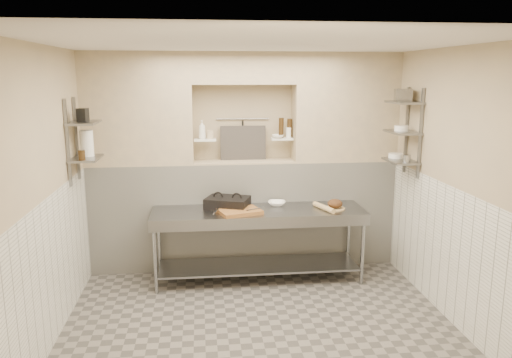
{
  "coord_description": "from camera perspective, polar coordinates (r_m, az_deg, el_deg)",
  "views": [
    {
      "loc": [
        -0.56,
        -4.65,
        2.52
      ],
      "look_at": [
        0.06,
        0.9,
        1.35
      ],
      "focal_mm": 35.0,
      "sensor_mm": 36.0,
      "label": 1
    }
  ],
  "objects": [
    {
      "name": "bottle_soap",
      "position": [
        6.44,
        -6.19,
        5.63
      ],
      "size": [
        0.12,
        0.12,
        0.24
      ],
      "primitive_type": "imported",
      "rotation": [
        0.0,
        0.0,
        -0.32
      ],
      "color": "white",
      "rests_on": "alcove_shelf_left"
    },
    {
      "name": "shelf_rail_right_a",
      "position": [
        6.46,
        16.82,
        5.37
      ],
      "size": [
        0.03,
        0.03,
        1.05
      ],
      "primitive_type": "cube",
      "color": "slate",
      "rests_on": "wall_right"
    },
    {
      "name": "bowl_alcove",
      "position": [
        6.49,
        2.5,
        4.89
      ],
      "size": [
        0.18,
        0.18,
        0.05
      ],
      "primitive_type": "imported",
      "rotation": [
        0.0,
        0.0,
        -0.24
      ],
      "color": "white",
      "rests_on": "alcove_shelf_right"
    },
    {
      "name": "wall_shelf_right_upper",
      "position": [
        6.19,
        16.58,
        8.39
      ],
      "size": [
        0.3,
        0.5,
        0.03
      ],
      "primitive_type": "cube",
      "color": "slate",
      "rests_on": "wall_right"
    },
    {
      "name": "condiment_a",
      "position": [
        6.56,
        3.86,
        5.82
      ],
      "size": [
        0.07,
        0.07,
        0.25
      ],
      "primitive_type": "cylinder",
      "color": "black",
      "rests_on": "alcove_shelf_right"
    },
    {
      "name": "shelf_rail_left_a",
      "position": [
        6.11,
        -19.81,
        4.37
      ],
      "size": [
        0.03,
        0.03,
        0.95
      ],
      "primitive_type": "cube",
      "color": "slate",
      "rests_on": "wall_left"
    },
    {
      "name": "alcove_sill",
      "position": [
        6.52,
        -1.39,
        2.03
      ],
      "size": [
        1.3,
        0.4,
        0.02
      ],
      "primitive_type": "cube",
      "color": "tan",
      "rests_on": "backwall_lower"
    },
    {
      "name": "wall_right",
      "position": [
        5.45,
        22.37,
        -0.94
      ],
      "size": [
        0.1,
        3.9,
        2.8
      ],
      "primitive_type": "cube",
      "color": "tan",
      "rests_on": "ground"
    },
    {
      "name": "wall_back",
      "position": [
        6.77,
        -1.58,
        2.3
      ],
      "size": [
        4.0,
        0.1,
        2.8
      ],
      "primitive_type": "cube",
      "color": "tan",
      "rests_on": "ground"
    },
    {
      "name": "wall_shelf_right_mid",
      "position": [
        6.22,
        16.39,
        5.17
      ],
      "size": [
        0.3,
        0.5,
        0.02
      ],
      "primitive_type": "cube",
      "color": "slate",
      "rests_on": "wall_right"
    },
    {
      "name": "canister_right",
      "position": [
        6.11,
        16.84,
        2.25
      ],
      "size": [
        0.09,
        0.09,
        0.09
      ],
      "primitive_type": "cylinder",
      "color": "gray",
      "rests_on": "wall_shelf_right_lower"
    },
    {
      "name": "wall_shelf_left_upper",
      "position": [
        5.87,
        -19.1,
        6.1
      ],
      "size": [
        0.3,
        0.5,
        0.03
      ],
      "primitive_type": "cube",
      "color": "slate",
      "rests_on": "wall_left"
    },
    {
      "name": "backwall_header",
      "position": [
        6.43,
        -1.45,
        12.54
      ],
      "size": [
        1.3,
        0.4,
        0.4
      ],
      "primitive_type": "cube",
      "color": "tan",
      "rests_on": "backwall_lower"
    },
    {
      "name": "shelf_rail_left_b",
      "position": [
        5.73,
        -20.72,
        3.84
      ],
      "size": [
        0.03,
        0.03,
        0.95
      ],
      "primitive_type": "cube",
      "color": "slate",
      "rests_on": "wall_left"
    },
    {
      "name": "box_left_upper",
      "position": [
        5.85,
        -19.19,
        6.92
      ],
      "size": [
        0.13,
        0.13,
        0.15
      ],
      "primitive_type": "cube",
      "rotation": [
        0.0,
        0.0,
        -0.22
      ],
      "color": "black",
      "rests_on": "wall_shelf_left_upper"
    },
    {
      "name": "bread_board",
      "position": [
        6.22,
        9.0,
        -3.35
      ],
      "size": [
        0.25,
        0.25,
        0.01
      ],
      "primitive_type": "cylinder",
      "color": "tan",
      "rests_on": "prep_table"
    },
    {
      "name": "wainscot_right",
      "position": [
        5.61,
        21.26,
        -7.95
      ],
      "size": [
        0.02,
        3.9,
        1.4
      ],
      "primitive_type": "cube",
      "color": "white",
      "rests_on": "floor"
    },
    {
      "name": "shelf_rail_right_b",
      "position": [
        6.09,
        18.28,
        4.92
      ],
      "size": [
        0.03,
        0.03,
        1.05
      ],
      "primitive_type": "cube",
      "color": "slate",
      "rests_on": "wall_right"
    },
    {
      "name": "jar_left",
      "position": [
        5.72,
        -19.3,
        2.58
      ],
      "size": [
        0.07,
        0.07,
        0.11
      ],
      "primitive_type": "cylinder",
      "color": "black",
      "rests_on": "wall_shelf_left_lower"
    },
    {
      "name": "jar_alcove",
      "position": [
        6.46,
        -5.25,
        5.1
      ],
      "size": [
        0.07,
        0.07,
        0.11
      ],
      "primitive_type": "cube",
      "color": "tan",
      "rests_on": "alcove_shelf_left"
    },
    {
      "name": "knife_blade",
      "position": [
        5.97,
        -0.14,
        -3.44
      ],
      "size": [
        0.22,
        0.15,
        0.01
      ],
      "primitive_type": "cube",
      "rotation": [
        0.0,
        0.0,
        0.53
      ],
      "color": "gray",
      "rests_on": "cutting_board"
    },
    {
      "name": "alcove_shelf_right",
      "position": [
        6.54,
        2.97,
        4.61
      ],
      "size": [
        0.28,
        0.16,
        0.02
      ],
      "primitive_type": "cube",
      "color": "white",
      "rests_on": "backwall_lower"
    },
    {
      "name": "splash_panel",
      "position": [
        6.58,
        -1.48,
        4.15
      ],
      "size": [
        0.6,
        0.08,
        0.45
      ],
      "primitive_type": "cube",
      "rotation": [
        -0.14,
        0.0,
        0.0
      ],
      "color": "#383330",
      "rests_on": "alcove_sill"
    },
    {
      "name": "floor",
      "position": [
        5.34,
        0.41,
        -16.92
      ],
      "size": [
        4.0,
        3.9,
        0.1
      ],
      "primitive_type": "cube",
      "color": "#68625C",
      "rests_on": "ground"
    },
    {
      "name": "mixing_bowl",
      "position": [
        6.31,
        2.38,
        -2.8
      ],
      "size": [
        0.26,
        0.26,
        0.05
      ],
      "primitive_type": "imported",
      "rotation": [
        0.0,
        0.0,
        -0.17
      ],
      "color": "white",
      "rests_on": "prep_table"
    },
    {
      "name": "wainscot_left",
      "position": [
        5.2,
        -22.26,
        -9.6
      ],
      "size": [
        0.02,
        3.9,
        1.4
      ],
      "primitive_type": "cube",
      "color": "white",
      "rests_on": "floor"
    },
    {
      "name": "bowl_right",
      "position": [
        6.41,
        15.68,
        2.59
      ],
      "size": [
        0.18,
        0.18,
        0.05
      ],
      "primitive_type": "cylinder",
      "color": "white",
      "rests_on": "wall_shelf_right_lower"
    },
    {
      "name": "condiment_b",
      "position": [
        6.53,
        2.9,
        5.86
      ],
      "size": [
        0.06,
        0.06,
        0.26
      ],
      "primitive_type": "cylinder",
      "color": "black",
      "rests_on": "alcove_shelf_right"
    },
    {
      "name": "backwall_pillar_right",
      "position": [
        6.69,
        10.08,
        8.05
      ],
      "size": [
        1.35,
        0.4,
        1.4
      ],
      "primitive_type": "cube",
      "color": "tan",
      "rests_on": "backwall_lower"
    },
    {
      "name": "utensil_rail",
      "position": [
        6.62,
        -1.55,
        6.89
      ],
      "size": [
        0.7,
        0.02,
        0.02
      ],
      "primitive_type": "cylinder",
      "rotation": [
        0.0,
        1.57,
        0.0
      ],
      "color": "gray",
      "rests_on": "wall_back"
    },
    {
      "name": "prep_table",
      "position": [
        6.17,
        0.3,
        -5.89
      ],
      "size": [
        2.6,
        0.7,
        0.9
      ],
      "color": "gray",
      "rests_on": "floor"
    },
    {
      "name": "wall_left",
      "position": [
        5.01,
        -23.55,
        -2.1
      ],
      "size": [
        0.1,
        3.9,
        2.8
      ],
      "primitive_type": "cube",
      "color": "tan",
      "rests_on": "ground"
    },
    {
      "name": "rolling_pin",
      "position": [
        6.15,
        7.77,
        -3.24
      ],
      "size": [
        0.2,
        0.41,
        0.06
      ],
      "primitive_type": "cylinder",
      "rotation": [
        1.57,
        0.0,
        0.34
      ],
      "color": "tan",
      "rests_on": "prep_table"
    },
    {
      "name": "backwall_lower",
      "position": [
        6.68,
        -1.36,
        -3.98
      ],
      "size": [
        4.0,
        0.4,
        1.4
      ],
      "primitive_type": "cube",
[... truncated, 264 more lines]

